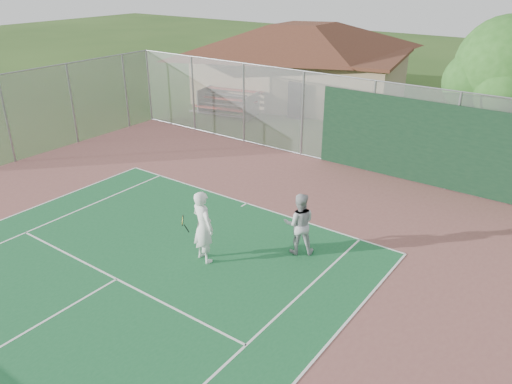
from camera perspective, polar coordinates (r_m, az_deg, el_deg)
back_fence at (r=19.26m, az=13.28°, el=6.90°), size 20.08×0.11×3.53m
side_fence_left at (r=23.52m, az=-20.26°, el=9.39°), size 0.08×9.00×3.50m
clubhouse at (r=29.78m, az=5.34°, el=15.36°), size 13.30×10.21×5.15m
bleachers at (r=27.08m, az=-3.27°, el=10.26°), size 3.60×2.50×1.22m
tree at (r=20.04m, az=26.99°, el=12.20°), size 4.25×4.02×5.92m
player_white_front at (r=13.19m, az=-6.10°, el=-4.01°), size 1.01×0.78×2.01m
player_grey_back at (r=13.57m, az=4.96°, el=-3.70°), size 1.09×1.04×1.76m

